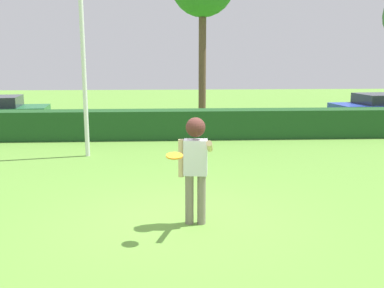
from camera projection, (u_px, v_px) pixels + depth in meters
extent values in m
plane|color=#5F9437|center=(177.00, 221.00, 7.46)|extent=(60.00, 60.00, 0.00)
cylinder|color=gray|center=(201.00, 199.00, 7.27)|extent=(0.14, 0.14, 0.84)
cylinder|color=gray|center=(189.00, 199.00, 7.29)|extent=(0.14, 0.14, 0.84)
cube|color=silver|center=(195.00, 157.00, 7.14)|extent=(0.40, 0.27, 0.58)
cylinder|color=tan|center=(210.00, 146.00, 6.81)|extent=(0.17, 0.62, 0.30)
cylinder|color=tan|center=(181.00, 158.00, 7.16)|extent=(0.09, 0.09, 0.62)
sphere|color=tan|center=(196.00, 129.00, 7.05)|extent=(0.22, 0.22, 0.22)
sphere|color=#4C2620|center=(196.00, 127.00, 7.05)|extent=(0.32, 0.32, 0.32)
cylinder|color=orange|center=(175.00, 156.00, 6.48)|extent=(0.25, 0.25, 0.06)
cylinder|color=silver|center=(82.00, 32.00, 11.69)|extent=(0.12, 0.12, 6.75)
cube|color=#1D4A1F|center=(172.00, 124.00, 14.92)|extent=(24.00, 0.90, 0.96)
cylinder|color=black|center=(35.00, 118.00, 17.88)|extent=(0.61, 0.17, 0.60)
cylinder|color=black|center=(27.00, 124.00, 16.23)|extent=(0.61, 0.17, 0.60)
cylinder|color=black|center=(340.00, 115.00, 18.56)|extent=(0.61, 0.17, 0.60)
cylinder|color=black|center=(363.00, 121.00, 16.92)|extent=(0.61, 0.17, 0.60)
cylinder|color=brown|center=(202.00, 64.00, 18.54)|extent=(0.31, 0.31, 4.82)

